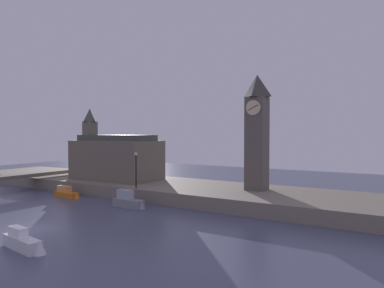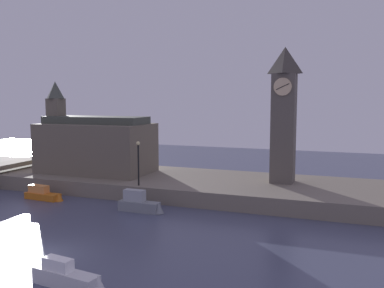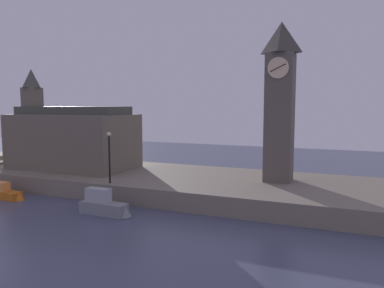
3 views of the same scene
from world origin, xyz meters
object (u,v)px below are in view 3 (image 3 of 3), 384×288
Objects in this scene: clock_tower at (280,100)px; streetlamp at (109,152)px; boat_cruiser_grey at (105,205)px; boat_patrol_orange at (5,193)px; parliament_hall at (71,138)px.

streetlamp is at bearing -152.91° from clock_tower.
boat_patrol_orange is at bearing 176.74° from boat_cruiser_grey.
boat_cruiser_grey is (10.19, -8.33, -3.91)m from parliament_hall.
clock_tower reaches higher than streetlamp.
clock_tower reaches higher than boat_patrol_orange.
clock_tower is 24.50m from boat_patrol_orange.
boat_patrol_orange is (-21.32, -9.20, -7.82)m from clock_tower.
clock_tower is 16.33m from boat_cruiser_grey.
clock_tower is 14.73m from streetlamp.
clock_tower reaches higher than boat_cruiser_grey.
streetlamp reaches higher than boat_patrol_orange.
clock_tower reaches higher than parliament_hall.
clock_tower is 21.16m from parliament_hall.
boat_cruiser_grey is (-10.59, -9.81, -7.63)m from clock_tower.
parliament_hall is 2.97× the size of boat_cruiser_grey.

